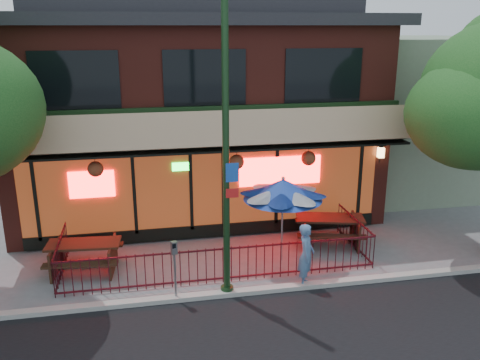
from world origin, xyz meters
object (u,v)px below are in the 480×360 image
(picnic_table_right, at_px, (330,226))
(street_light, at_px, (226,173))
(patio_umbrella, at_px, (283,189))
(parking_meter_near, at_px, (175,261))
(pedestrian, at_px, (306,255))
(picnic_table_left, at_px, (84,252))

(picnic_table_right, bearing_deg, street_light, -146.10)
(picnic_table_right, relative_size, patio_umbrella, 0.94)
(patio_umbrella, bearing_deg, parking_meter_near, -151.90)
(pedestrian, bearing_deg, picnic_table_left, 93.00)
(parking_meter_near, bearing_deg, picnic_table_left, 138.40)
(picnic_table_right, bearing_deg, picnic_table_left, -176.55)
(picnic_table_right, height_order, pedestrian, pedestrian)
(picnic_table_left, bearing_deg, picnic_table_right, 3.45)
(picnic_table_left, xyz_separation_m, picnic_table_right, (7.20, 0.43, 0.03))
(street_light, height_order, parking_meter_near, street_light)
(parking_meter_near, bearing_deg, pedestrian, 2.24)
(patio_umbrella, bearing_deg, street_light, -139.23)
(picnic_table_left, height_order, patio_umbrella, patio_umbrella)
(pedestrian, bearing_deg, picnic_table_right, -11.24)
(patio_umbrella, bearing_deg, pedestrian, -82.21)
(picnic_table_left, bearing_deg, pedestrian, -18.83)
(patio_umbrella, xyz_separation_m, pedestrian, (0.21, -1.54, -1.29))
(patio_umbrella, bearing_deg, picnic_table_left, 175.91)
(picnic_table_right, height_order, parking_meter_near, parking_meter_near)
(picnic_table_left, xyz_separation_m, patio_umbrella, (5.45, -0.39, 1.59))
(patio_umbrella, height_order, parking_meter_near, patio_umbrella)
(street_light, height_order, patio_umbrella, street_light)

